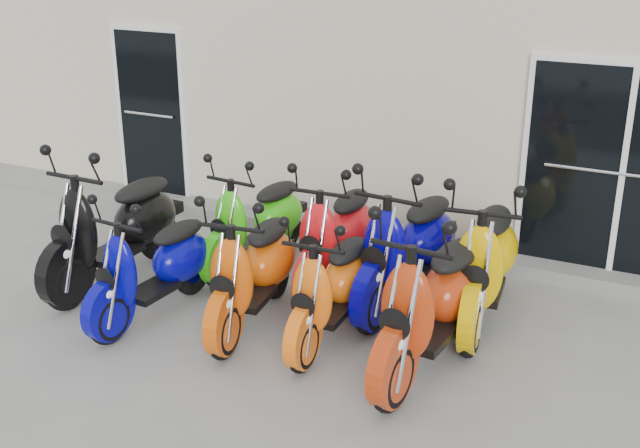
% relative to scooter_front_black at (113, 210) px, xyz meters
% --- Properties ---
extents(ground, '(80.00, 80.00, 0.00)m').
position_rel_scooter_front_black_xyz_m(ground, '(2.02, 0.07, -0.79)').
color(ground, gray).
rests_on(ground, ground).
extents(building, '(14.00, 6.00, 3.20)m').
position_rel_scooter_front_black_xyz_m(building, '(2.02, 5.27, 0.81)').
color(building, beige).
rests_on(building, ground).
extents(front_step, '(14.00, 0.40, 0.15)m').
position_rel_scooter_front_black_xyz_m(front_step, '(2.02, 2.09, -0.71)').
color(front_step, gray).
rests_on(front_step, ground).
extents(door_left, '(1.07, 0.08, 2.22)m').
position_rel_scooter_front_black_xyz_m(door_left, '(-1.18, 2.24, 0.47)').
color(door_left, black).
rests_on(door_left, front_step).
extents(door_right, '(2.02, 0.08, 2.22)m').
position_rel_scooter_front_black_xyz_m(door_right, '(4.62, 2.24, 0.47)').
color(door_right, black).
rests_on(door_right, front_step).
extents(scooter_front_black, '(0.82, 2.15, 1.57)m').
position_rel_scooter_front_black_xyz_m(scooter_front_black, '(0.00, 0.00, 0.00)').
color(scooter_front_black, black).
rests_on(scooter_front_black, ground).
extents(scooter_front_blue, '(0.78, 1.83, 1.32)m').
position_rel_scooter_front_black_xyz_m(scooter_front_blue, '(0.83, -0.47, -0.13)').
color(scooter_front_blue, '#060595').
rests_on(scooter_front_blue, ground).
extents(scooter_front_orange_a, '(0.94, 1.97, 1.40)m').
position_rel_scooter_front_black_xyz_m(scooter_front_orange_a, '(1.76, -0.20, -0.09)').
color(scooter_front_orange_a, '#DB520A').
rests_on(scooter_front_orange_a, ground).
extents(scooter_front_orange_b, '(0.71, 1.78, 1.30)m').
position_rel_scooter_front_black_xyz_m(scooter_front_orange_b, '(2.53, -0.14, -0.14)').
color(scooter_front_orange_b, orange).
rests_on(scooter_front_orange_b, ground).
extents(scooter_front_red, '(0.95, 2.17, 1.56)m').
position_rel_scooter_front_black_xyz_m(scooter_front_red, '(3.49, -0.22, -0.01)').
color(scooter_front_red, '#B6310D').
rests_on(scooter_front_red, ground).
extents(scooter_back_green, '(0.84, 1.89, 1.36)m').
position_rel_scooter_front_black_xyz_m(scooter_back_green, '(1.12, 0.95, -0.11)').
color(scooter_back_green, '#35D313').
rests_on(scooter_back_green, ground).
extents(scooter_back_red, '(0.81, 1.96, 1.42)m').
position_rel_scooter_front_black_xyz_m(scooter_back_red, '(2.09, 0.90, -0.07)').
color(scooter_back_red, red).
rests_on(scooter_back_red, ground).
extents(scooter_back_blue, '(0.95, 2.13, 1.53)m').
position_rel_scooter_front_black_xyz_m(scooter_back_blue, '(2.89, 0.83, -0.02)').
color(scooter_back_blue, '#060193').
rests_on(scooter_back_blue, ground).
extents(scooter_back_yellow, '(0.99, 2.15, 1.53)m').
position_rel_scooter_front_black_xyz_m(scooter_back_yellow, '(3.65, 0.83, -0.02)').
color(scooter_back_yellow, '#DFAB00').
rests_on(scooter_back_yellow, ground).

